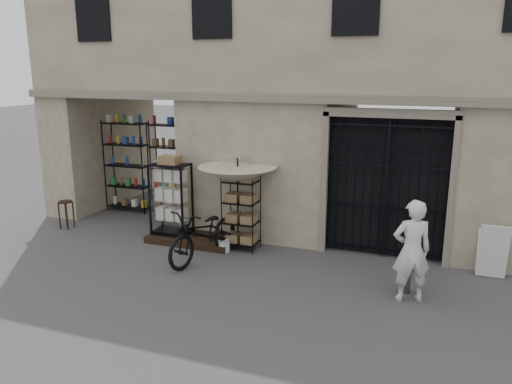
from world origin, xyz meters
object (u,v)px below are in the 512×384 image
at_px(wire_rack, 241,214).
at_px(bicycle, 205,259).
at_px(white_bucket, 224,246).
at_px(wooden_stool, 66,214).
at_px(steel_bollard, 407,272).
at_px(shopkeeper, 408,299).
at_px(easel_sign, 493,249).
at_px(display_cabinet, 171,203).
at_px(market_umbrella, 238,171).

distance_m(wire_rack, bicycle, 1.24).
xyz_separation_m(white_bucket, wooden_stool, (-4.30, 0.16, 0.24)).
relative_size(bicycle, steel_bollard, 2.74).
relative_size(steel_bollard, shopkeeper, 0.44).
height_order(white_bucket, bicycle, bicycle).
distance_m(white_bucket, wooden_stool, 4.31).
bearing_deg(steel_bollard, bicycle, 176.93).
height_order(wire_rack, bicycle, wire_rack).
distance_m(wooden_stool, easel_sign, 9.60).
bearing_deg(wooden_stool, shopkeeper, -8.15).
relative_size(wire_rack, white_bucket, 6.10).
relative_size(steel_bollard, easel_sign, 0.73).
xyz_separation_m(display_cabinet, white_bucket, (1.42, -0.29, -0.76)).
height_order(white_bucket, shopkeeper, white_bucket).
distance_m(white_bucket, bicycle, 0.58).
xyz_separation_m(market_umbrella, bicycle, (-0.37, -0.90, -1.73)).
distance_m(steel_bollard, shopkeeper, 0.47).
xyz_separation_m(market_umbrella, easel_sign, (5.10, 0.17, -1.18)).
xyz_separation_m(wire_rack, shopkeeper, (3.60, -1.31, -0.79)).
bearing_deg(display_cabinet, steel_bollard, 11.09).
height_order(display_cabinet, shopkeeper, display_cabinet).
xyz_separation_m(market_umbrella, steel_bollard, (3.65, -1.11, -1.34)).
height_order(wire_rack, white_bucket, wire_rack).
bearing_deg(white_bucket, steel_bollard, -11.00).
relative_size(display_cabinet, bicycle, 0.83).
bearing_deg(wire_rack, wooden_stool, 179.10).
bearing_deg(white_bucket, display_cabinet, 168.30).
height_order(white_bucket, easel_sign, easel_sign).
height_order(display_cabinet, wire_rack, display_cabinet).
bearing_deg(wire_rack, easel_sign, 0.15).
height_order(display_cabinet, steel_bollard, display_cabinet).
distance_m(display_cabinet, wooden_stool, 2.93).
bearing_deg(market_umbrella, white_bucket, -117.35).
relative_size(wooden_stool, shopkeeper, 0.39).
distance_m(display_cabinet, market_umbrella, 1.82).
relative_size(white_bucket, steel_bollard, 0.34).
xyz_separation_m(display_cabinet, market_umbrella, (1.61, 0.07, 0.85)).
xyz_separation_m(white_bucket, steel_bollard, (3.84, -0.75, 0.26)).
bearing_deg(wooden_stool, white_bucket, -2.15).
relative_size(market_umbrella, steel_bollard, 3.10).
bearing_deg(steel_bollard, easel_sign, 41.65).
height_order(market_umbrella, wooden_stool, market_umbrella).
bearing_deg(bicycle, wire_rack, 72.52).
height_order(wooden_stool, easel_sign, easel_sign).
relative_size(wooden_stool, steel_bollard, 0.89).
relative_size(market_umbrella, bicycle, 1.13).
relative_size(display_cabinet, white_bucket, 6.68).
bearing_deg(easel_sign, wire_rack, -176.82).
bearing_deg(bicycle, shopkeeper, 5.79).
xyz_separation_m(bicycle, steel_bollard, (4.03, -0.22, 0.39)).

